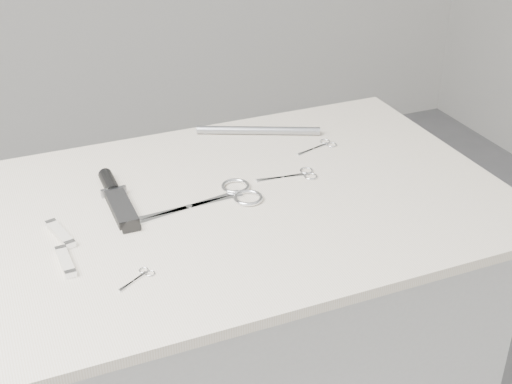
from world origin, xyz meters
name	(u,v)px	position (x,y,z in m)	size (l,w,h in m)	color
plinth	(249,375)	(0.00, 0.00, 0.45)	(0.90, 0.60, 0.90)	silver
display_board	(248,201)	(0.00, 0.00, 0.91)	(1.00, 0.70, 0.02)	beige
large_shears	(223,197)	(-0.05, 0.01, 0.92)	(0.26, 0.11, 0.01)	silver
embroidery_scissors_a	(298,175)	(0.13, 0.04, 0.92)	(0.13, 0.05, 0.00)	silver
embroidery_scissors_b	(321,146)	(0.24, 0.14, 0.92)	(0.11, 0.06, 0.00)	silver
tiny_scissors	(140,277)	(-0.26, -0.18, 0.92)	(0.07, 0.05, 0.00)	silver
sheathed_knife	(116,196)	(-0.24, 0.09, 0.93)	(0.05, 0.21, 0.03)	black
pocket_knife_a	(60,233)	(-0.36, 0.00, 0.93)	(0.04, 0.10, 0.01)	beige
pocket_knife_b	(66,261)	(-0.37, -0.09, 0.93)	(0.02, 0.09, 0.01)	beige
metal_rail	(258,130)	(0.13, 0.26, 0.93)	(0.02, 0.02, 0.28)	#96999E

